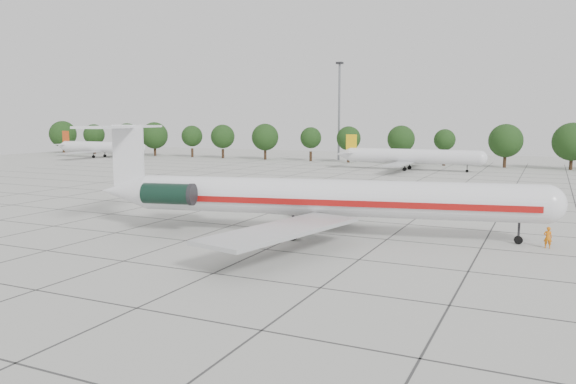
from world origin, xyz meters
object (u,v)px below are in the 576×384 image
object	(u,v)px
ground_crew	(548,237)
floodlight_mast	(339,106)
bg_airliner_c	(411,157)
main_airliner	(306,196)
bg_airliner_a	(101,147)

from	to	relation	value
ground_crew	floodlight_mast	bearing A→B (deg)	-69.40
ground_crew	bg_airliner_c	size ratio (longest dim) A/B	0.06
floodlight_mast	bg_airliner_c	bearing A→B (deg)	-42.67
floodlight_mast	main_airliner	bearing A→B (deg)	-71.82
ground_crew	bg_airliner_c	xyz separation A→B (m)	(-26.67, 67.24, 2.00)
main_airliner	bg_airliner_c	bearing A→B (deg)	82.72
main_airliner	ground_crew	distance (m)	20.89
main_airliner	ground_crew	world-z (taller)	main_airliner
bg_airliner_a	floodlight_mast	distance (m)	67.44
main_airliner	ground_crew	size ratio (longest dim) A/B	23.49
ground_crew	bg_airliner_c	bearing A→B (deg)	-77.39
bg_airliner_c	main_airliner	bearing A→B (deg)	-84.96
ground_crew	bg_airliner_a	size ratio (longest dim) A/B	0.06
main_airliner	ground_crew	xyz separation A→B (m)	(20.45, 3.33, -2.67)
ground_crew	bg_airliner_a	distance (m)	134.14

